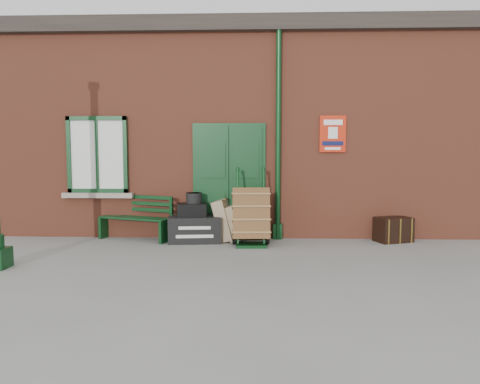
{
  "coord_description": "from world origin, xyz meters",
  "views": [
    {
      "loc": [
        0.26,
        -7.64,
        1.75
      ],
      "look_at": [
        -0.05,
        0.6,
        1.0
      ],
      "focal_mm": 35.0,
      "sensor_mm": 36.0,
      "label": 1
    }
  ],
  "objects_px": {
    "houdini_trunk": "(195,229)",
    "dark_trunk": "(393,230)",
    "porter_trolley": "(251,216)",
    "bench": "(137,217)"
  },
  "relations": [
    {
      "from": "bench",
      "to": "dark_trunk",
      "type": "height_order",
      "value": "bench"
    },
    {
      "from": "bench",
      "to": "houdini_trunk",
      "type": "relative_size",
      "value": 1.52
    },
    {
      "from": "houdini_trunk",
      "to": "porter_trolley",
      "type": "bearing_deg",
      "value": -17.42
    },
    {
      "from": "houdini_trunk",
      "to": "porter_trolley",
      "type": "relative_size",
      "value": 0.71
    },
    {
      "from": "dark_trunk",
      "to": "houdini_trunk",
      "type": "bearing_deg",
      "value": 162.78
    },
    {
      "from": "houdini_trunk",
      "to": "dark_trunk",
      "type": "height_order",
      "value": "houdini_trunk"
    },
    {
      "from": "houdini_trunk",
      "to": "dark_trunk",
      "type": "distance_m",
      "value": 3.77
    },
    {
      "from": "bench",
      "to": "dark_trunk",
      "type": "relative_size",
      "value": 2.31
    },
    {
      "from": "bench",
      "to": "dark_trunk",
      "type": "bearing_deg",
      "value": 19.07
    },
    {
      "from": "dark_trunk",
      "to": "porter_trolley",
      "type": "bearing_deg",
      "value": 168.3
    }
  ]
}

